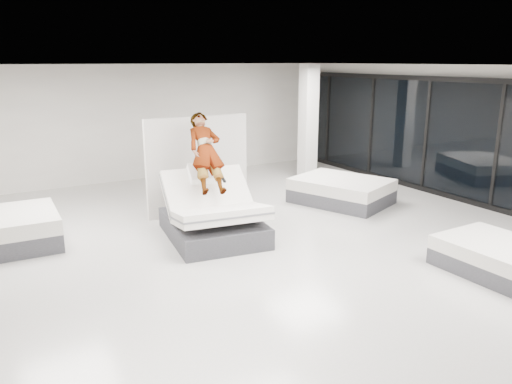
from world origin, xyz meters
The scene contains 9 objects.
room centered at (0.00, 0.00, 1.60)m, with size 14.00×14.04×3.20m.
hero_bed centered at (-0.35, 1.50, 0.42)m, with size 1.92×2.38×1.35m.
person centered at (-0.31, 1.82, 1.35)m, with size 0.66×0.43×1.81m, color slate.
remote centered at (-0.14, 1.45, 1.12)m, with size 0.05×0.14×0.03m, color black.
divider_panel centered at (0.08, 3.15, 1.07)m, with size 2.35×0.11×2.14m, color silver.
flat_bed_right_far centered at (3.32, 2.16, 0.29)m, with size 2.25×2.55×0.58m.
flat_bed_right_near centered at (2.90, -2.30, 0.25)m, with size 1.38×1.82×0.49m.
column centered at (4.00, 4.50, 1.60)m, with size 0.40×0.40×3.20m, color silver.
storefront_glazing centered at (5.90, 0.00, 1.45)m, with size 0.12×13.40×2.92m.
Camera 1 is at (-4.18, -6.72, 3.30)m, focal length 35.00 mm.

